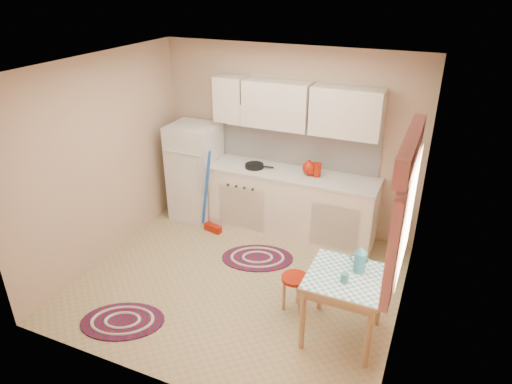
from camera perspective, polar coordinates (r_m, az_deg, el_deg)
room_shell at (r=4.87m, az=0.47°, el=5.29°), size 3.64×3.60×2.52m
fridge at (r=6.65m, az=-7.58°, el=2.52°), size 0.65×0.60×1.40m
broom at (r=6.21m, az=-5.61°, el=-0.12°), size 0.30×0.18×1.20m
base_cabinets at (r=6.24m, az=4.50°, el=-1.60°), size 2.25×0.60×0.88m
countertop at (r=6.04m, az=4.65°, el=2.27°), size 2.27×0.62×0.04m
frying_pan at (r=6.16m, az=-0.21°, el=3.28°), size 0.29×0.29×0.05m
red_kettle at (r=5.94m, az=6.66°, el=2.99°), size 0.24×0.22×0.20m
red_canister at (r=5.92m, az=7.63°, el=2.65°), size 0.12×0.12×0.16m
table at (r=4.66m, az=10.78°, el=-13.90°), size 0.72×0.72×0.72m
stool at (r=5.01m, az=4.79°, el=-12.46°), size 0.34×0.34×0.42m
coffee_pot at (r=4.45m, az=12.88°, el=-8.18°), size 0.18×0.17×0.29m
mug at (r=4.33m, az=11.02°, el=-10.53°), size 0.08×0.08×0.10m
rug_center at (r=5.89m, az=0.18°, el=-8.24°), size 1.07×0.89×0.02m
rug_left at (r=5.15m, az=-16.34°, el=-15.23°), size 1.03×0.88×0.02m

